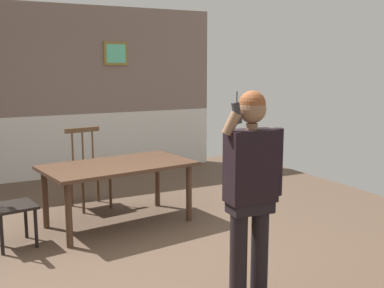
% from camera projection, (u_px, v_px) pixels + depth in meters
% --- Properties ---
extents(ground_plane, '(7.96, 7.96, 0.00)m').
position_uv_depth(ground_plane, '(125.00, 252.00, 4.74)').
color(ground_plane, brown).
extents(room_back_partition, '(5.84, 0.17, 2.84)m').
position_uv_depth(room_back_partition, '(49.00, 96.00, 7.69)').
color(room_back_partition, gray).
rests_on(room_back_partition, ground_plane).
extents(dining_table, '(1.81, 1.16, 0.73)m').
position_uv_depth(dining_table, '(118.00, 171.00, 5.50)').
color(dining_table, '#4C3323').
rests_on(dining_table, ground_plane).
extents(chair_near_window, '(0.48, 0.48, 0.90)m').
position_uv_depth(chair_near_window, '(9.00, 205.00, 4.82)').
color(chair_near_window, black).
rests_on(chair_near_window, ground_plane).
extents(chair_by_doorway, '(0.54, 0.54, 1.04)m').
position_uv_depth(chair_by_doorway, '(89.00, 171.00, 6.22)').
color(chair_by_doorway, '#513823').
rests_on(chair_by_doorway, ground_plane).
extents(person_figure, '(0.55, 0.24, 1.67)m').
position_uv_depth(person_figure, '(251.00, 182.00, 3.68)').
color(person_figure, black).
rests_on(person_figure, ground_plane).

